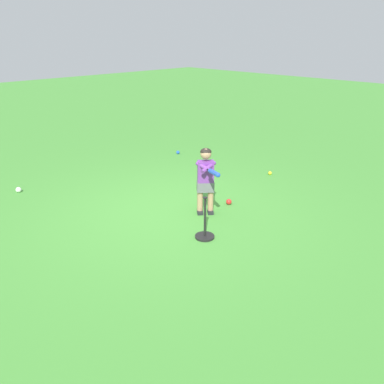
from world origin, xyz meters
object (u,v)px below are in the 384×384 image
child_batter (206,176)px  play_ball_center_lawn (229,202)px  play_ball_far_right (178,152)px  batting_tee (205,231)px  play_ball_behind_batter (270,173)px  play_ball_near_batter (19,190)px

child_batter → play_ball_center_lawn: size_ratio=11.19×
play_ball_far_right → batting_tee: batting_tee is taller
play_ball_far_right → batting_tee: 4.21m
play_ball_behind_batter → play_ball_near_batter: size_ratio=0.75×
play_ball_behind_batter → batting_tee: (-0.90, 2.90, 0.07)m
child_batter → batting_tee: (-0.54, 0.59, -0.55)m
child_batter → play_ball_behind_batter: size_ratio=14.51×
play_ball_behind_batter → batting_tee: 3.04m
play_ball_center_lawn → play_ball_near_batter: (3.07, 2.31, 0.00)m
child_batter → batting_tee: child_batter is taller
batting_tee → play_ball_behind_batter: bearing=-72.7°
play_ball_far_right → play_ball_near_batter: (0.25, 3.74, 0.01)m
child_batter → play_ball_far_right: size_ratio=13.42×
child_batter → play_ball_near_batter: bearing=30.0°
play_ball_behind_batter → play_ball_near_batter: play_ball_near_batter is taller
play_ball_center_lawn → play_ball_near_batter: bearing=37.0°
play_ball_near_batter → play_ball_behind_batter: bearing=-123.5°
play_ball_center_lawn → batting_tee: 1.26m
play_ball_center_lawn → play_ball_far_right: (2.81, -1.44, -0.01)m
play_ball_center_lawn → batting_tee: batting_tee is taller
child_batter → play_ball_behind_batter: bearing=-81.2°
play_ball_far_right → play_ball_behind_batter: 2.45m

